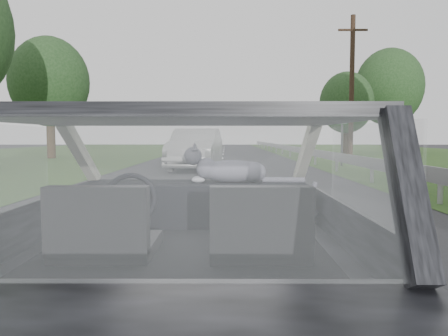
{
  "coord_description": "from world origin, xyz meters",
  "views": [
    {
      "loc": [
        0.23,
        -2.49,
        1.33
      ],
      "look_at": [
        0.21,
        0.5,
        1.11
      ],
      "focal_mm": 35.0,
      "sensor_mm": 36.0,
      "label": 1
    }
  ],
  "objects_px": {
    "utility_pole": "(352,89)",
    "other_car": "(196,149)",
    "highway_sign": "(342,139)",
    "cat": "(232,170)",
    "subject_car": "(187,241)"
  },
  "relations": [
    {
      "from": "utility_pole",
      "to": "other_car",
      "type": "bearing_deg",
      "value": -146.37
    },
    {
      "from": "other_car",
      "to": "utility_pole",
      "type": "xyz_separation_m",
      "value": [
        7.74,
        5.15,
        2.95
      ]
    },
    {
      "from": "highway_sign",
      "to": "utility_pole",
      "type": "distance_m",
      "value": 4.17
    },
    {
      "from": "cat",
      "to": "subject_car",
      "type": "bearing_deg",
      "value": -114.13
    },
    {
      "from": "other_car",
      "to": "highway_sign",
      "type": "xyz_separation_m",
      "value": [
        6.48,
        2.1,
        0.4
      ]
    },
    {
      "from": "subject_car",
      "to": "utility_pole",
      "type": "distance_m",
      "value": 21.69
    },
    {
      "from": "cat",
      "to": "other_car",
      "type": "xyz_separation_m",
      "value": [
        -1.27,
        14.6,
        -0.26
      ]
    },
    {
      "from": "other_car",
      "to": "cat",
      "type": "bearing_deg",
      "value": -80.98
    },
    {
      "from": "subject_car",
      "to": "cat",
      "type": "height_order",
      "value": "subject_car"
    },
    {
      "from": "cat",
      "to": "highway_sign",
      "type": "xyz_separation_m",
      "value": [
        5.21,
        16.7,
        0.14
      ]
    },
    {
      "from": "other_car",
      "to": "highway_sign",
      "type": "relative_size",
      "value": 2.04
    },
    {
      "from": "cat",
      "to": "highway_sign",
      "type": "height_order",
      "value": "highway_sign"
    },
    {
      "from": "cat",
      "to": "highway_sign",
      "type": "relative_size",
      "value": 0.25
    },
    {
      "from": "subject_car",
      "to": "other_car",
      "type": "height_order",
      "value": "other_car"
    },
    {
      "from": "subject_car",
      "to": "utility_pole",
      "type": "relative_size",
      "value": 0.53
    }
  ]
}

